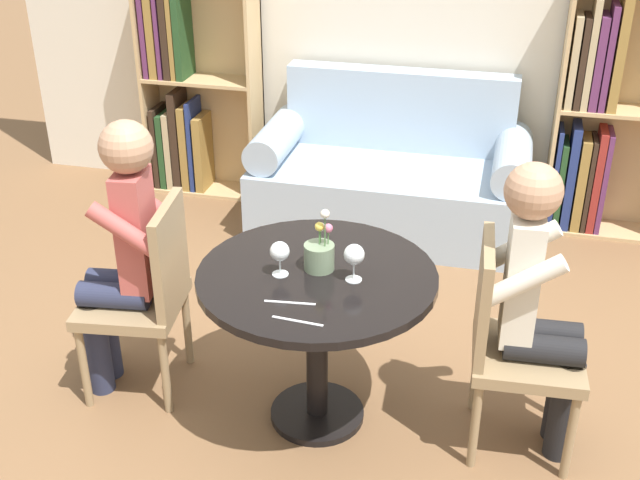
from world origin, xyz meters
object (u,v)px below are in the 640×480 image
Objects in this scene: chair_right at (510,339)px; bookshelf_left at (188,88)px; person_left at (122,252)px; couch at (391,179)px; flower_vase at (320,253)px; wine_glass_left at (280,253)px; chair_left at (147,290)px; bookshelf_right at (604,116)px; wine_glass_right at (354,256)px; person_right at (539,305)px.

bookshelf_left is at bearing 42.43° from chair_right.
bookshelf_left is 1.24× the size of person_left.
bookshelf_left is at bearing 169.41° from couch.
flower_vase is (1.41, -2.11, 0.07)m from bookshelf_left.
chair_left is at bearing 172.03° from wine_glass_left.
flower_vase is (0.00, -1.85, 0.47)m from couch.
wine_glass_left is (-1.34, -2.19, 0.08)m from bookshelf_right.
chair_left is at bearing 179.54° from flower_vase.
flower_vase reaches higher than chair_left.
flower_vase is (-0.76, -0.01, 0.28)m from chair_right.
chair_right is (1.52, 0.00, 0.00)m from chair_left.
wine_glass_right is (0.28, 0.03, 0.01)m from wine_glass_left.
person_left reaches higher than couch.
chair_right reaches higher than wine_glass_right.
bookshelf_right is 2.41m from wine_glass_right.
couch is 1.82× the size of chair_left.
chair_left is at bearing 95.02° from person_left.
wine_glass_left is (-0.89, -0.09, 0.31)m from chair_right.
person_left reaches higher than person_right.
flower_vase is (0.85, 0.01, 0.10)m from person_left.
flower_vase reaches higher than wine_glass_left.
bookshelf_left is at bearing -170.19° from chair_left.
wine_glass_left is at bearing 92.26° from person_right.
couch is 2.00m from chair_left.
chair_right is at bearing 0.51° from flower_vase.
bookshelf_right is 1.24× the size of person_left.
bookshelf_right reaches higher than chair_right.
couch is 1.31× the size of person_left.
person_right is (1.61, 0.01, 0.17)m from chair_left.
wine_glass_left is (-0.14, -1.93, 0.50)m from couch.
wine_glass_left is at bearing -59.92° from bookshelf_left.
flower_vase is (0.14, 0.08, -0.03)m from wine_glass_left.
bookshelf_right reaches higher than wine_glass_left.
chair_right is at bearing 83.41° from person_left.
chair_right is at bearing -44.21° from bookshelf_left.
chair_right is 0.69m from wine_glass_right.
bookshelf_right is 2.43m from flower_vase.
person_left reaches higher than wine_glass_left.
bookshelf_left is at bearing 43.69° from person_right.
bookshelf_left is 11.05× the size of wine_glass_left.
wine_glass_right is (0.99, -0.04, 0.13)m from person_left.
bookshelf_right is at bearing -12.98° from person_right.
chair_left is at bearing -112.37° from couch.
flower_vase is at bearing 159.59° from wine_glass_right.
bookshelf_left is at bearing -172.44° from person_left.
flower_vase is (0.76, -0.01, 0.28)m from chair_left.
person_left is 4.78× the size of flower_vase.
person_right is at bearing 1.05° from flower_vase.
person_right is 8.69× the size of wine_glass_left.
wine_glass_right is at bearing 80.31° from person_left.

